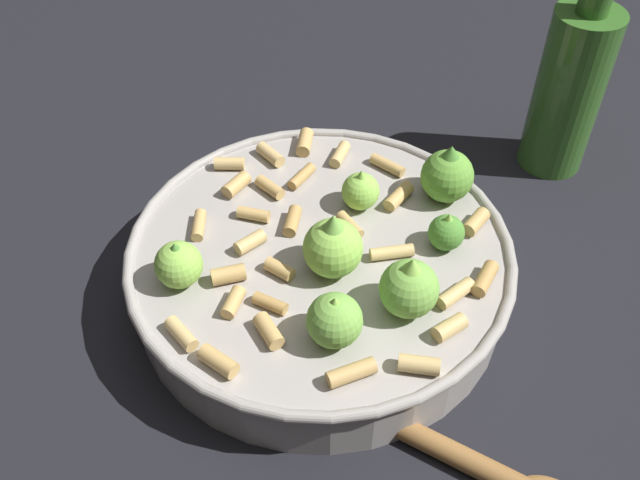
{
  "coord_description": "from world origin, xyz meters",
  "views": [
    {
      "loc": [
        -0.16,
        -0.34,
        0.44
      ],
      "look_at": [
        0.0,
        0.0,
        0.06
      ],
      "focal_mm": 40.01,
      "sensor_mm": 36.0,
      "label": 1
    }
  ],
  "objects": [
    {
      "name": "ground_plane",
      "position": [
        0.0,
        0.0,
        0.0
      ],
      "size": [
        2.4,
        2.4,
        0.0
      ],
      "primitive_type": "plane",
      "color": "black"
    },
    {
      "name": "cooking_pan",
      "position": [
        0.0,
        -0.0,
        0.03
      ],
      "size": [
        0.3,
        0.3,
        0.1
      ],
      "color": "#9E9993",
      "rests_on": "ground"
    },
    {
      "name": "olive_oil_bottle",
      "position": [
        0.27,
        0.06,
        0.08
      ],
      "size": [
        0.06,
        0.06,
        0.21
      ],
      "color": "#336023",
      "rests_on": "ground"
    },
    {
      "name": "wooden_spoon",
      "position": [
        0.01,
        -0.16,
        0.01
      ],
      "size": [
        0.15,
        0.21,
        0.02
      ],
      "color": "olive",
      "rests_on": "ground"
    }
  ]
}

